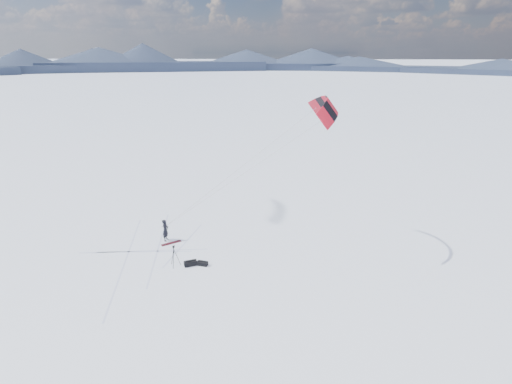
# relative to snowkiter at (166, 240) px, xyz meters

# --- Properties ---
(ground) EXTENTS (1800.00, 1800.00, 0.00)m
(ground) POSITION_rel_snowkiter_xyz_m (1.16, -3.17, 0.00)
(ground) COLOR white
(horizon_hills) EXTENTS (704.00, 704.00, 9.03)m
(horizon_hills) POSITION_rel_snowkiter_xyz_m (1.16, -3.17, 3.75)
(horizon_hills) COLOR #182035
(horizon_hills) RESTS_ON ground
(snow_tracks) EXTENTS (13.93, 10.25, 0.01)m
(snow_tracks) POSITION_rel_snowkiter_xyz_m (-0.27, -3.50, 0.00)
(snow_tracks) COLOR #ADB5D5
(snow_tracks) RESTS_ON ground
(snowkiter) EXTENTS (0.47, 0.67, 1.77)m
(snowkiter) POSITION_rel_snowkiter_xyz_m (0.00, 0.00, 0.00)
(snowkiter) COLOR black
(snowkiter) RESTS_ON ground
(snowboard) EXTENTS (1.41, 1.17, 0.04)m
(snowboard) POSITION_rel_snowkiter_xyz_m (0.55, -0.45, 0.02)
(snowboard) COLOR maroon
(snowboard) RESTS_ON ground
(tripod) EXTENTS (0.71, 0.62, 1.57)m
(tripod) POSITION_rel_snowkiter_xyz_m (1.89, -3.58, 1.01)
(tripod) COLOR black
(tripod) RESTS_ON ground
(gear_bag_a) EXTENTS (0.97, 0.77, 0.39)m
(gear_bag_a) POSITION_rel_snowkiter_xyz_m (2.94, -3.39, 0.17)
(gear_bag_a) COLOR black
(gear_bag_a) RESTS_ON ground
(gear_bag_b) EXTENTS (0.79, 0.47, 0.34)m
(gear_bag_b) POSITION_rel_snowkiter_xyz_m (3.76, -3.27, 0.15)
(gear_bag_b) COLOR black
(gear_bag_b) RESTS_ON ground
(power_kite) EXTENTS (12.91, 5.55, 10.00)m
(power_kite) POSITION_rel_snowkiter_xyz_m (11.76, 0.85, 10.30)
(power_kite) COLOR red
(power_kite) RESTS_ON ground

